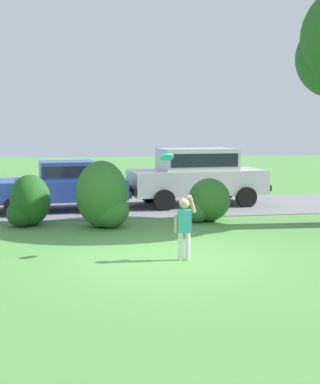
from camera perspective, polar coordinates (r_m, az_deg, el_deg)
The scene contains 9 objects.
ground_plane at distance 10.20m, azimuth 0.97°, elevation -7.33°, with size 80.00×80.00×0.00m, color #518E42.
driveway_strip at distance 16.72m, azimuth -3.32°, elevation -1.74°, with size 28.00×4.40×0.02m, color slate.
shrub_near_tree at distance 13.92m, azimuth -14.46°, elevation -1.15°, with size 1.14×1.27×1.36m.
shrub_centre_left at distance 13.30m, azimuth -6.31°, elevation -0.66°, with size 1.37×1.32×1.74m.
shrub_centre at distance 14.23m, azimuth 5.34°, elevation -1.03°, with size 1.30×1.21×1.20m.
parked_sedan at distance 16.28m, azimuth -11.06°, elevation 0.89°, with size 4.55×2.41×1.56m.
parked_suv at distance 17.21m, azimuth 4.11°, elevation 2.08°, with size 4.84×2.42×1.92m.
child_thrower at distance 9.88m, azimuth 2.73°, elevation -3.55°, with size 0.46×0.26×1.29m.
frisbee at distance 10.25m, azimuth 0.76°, elevation 3.92°, with size 0.28×0.25×0.17m.
Camera 1 is at (-1.85, -9.72, 2.49)m, focal length 47.77 mm.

